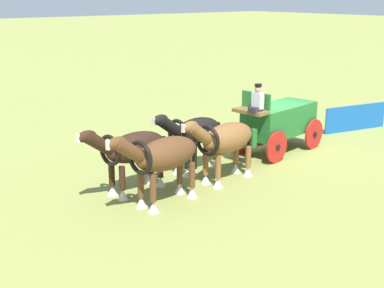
{
  "coord_description": "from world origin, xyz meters",
  "views": [
    {
      "loc": [
        14.26,
        12.69,
        5.68
      ],
      "look_at": [
        4.51,
        0.52,
        1.2
      ],
      "focal_mm": 49.47,
      "sensor_mm": 36.0,
      "label": 1
    }
  ],
  "objects": [
    {
      "name": "ground_plane",
      "position": [
        0.0,
        0.0,
        0.0
      ],
      "size": [
        220.0,
        220.0,
        0.0
      ],
      "primitive_type": "plane",
      "color": "olive"
    },
    {
      "name": "show_wagon",
      "position": [
        0.14,
        0.02,
        1.17
      ],
      "size": [
        5.92,
        2.05,
        2.76
      ],
      "color": "#236B2D",
      "rests_on": "ground"
    },
    {
      "name": "draft_horse_rear_near",
      "position": [
        3.72,
        1.14,
        1.32
      ],
      "size": [
        3.13,
        1.18,
        2.18
      ],
      "color": "brown",
      "rests_on": "ground"
    },
    {
      "name": "draft_horse_rear_off",
      "position": [
        3.91,
        -0.14,
        1.3
      ],
      "size": [
        3.01,
        1.11,
        2.16
      ],
      "color": "black",
      "rests_on": "ground"
    },
    {
      "name": "draft_horse_lead_near",
      "position": [
        6.3,
        1.48,
        1.37
      ],
      "size": [
        3.17,
        1.18,
        2.24
      ],
      "color": "brown",
      "rests_on": "ground"
    },
    {
      "name": "draft_horse_lead_off",
      "position": [
        6.48,
        0.19,
        1.3
      ],
      "size": [
        3.13,
        1.14,
        2.16
      ],
      "color": "#331E14",
      "rests_on": "ground"
    },
    {
      "name": "sponsor_banner",
      "position": [
        -4.86,
        -0.05,
        0.55
      ],
      "size": [
        3.13,
        0.77,
        1.1
      ],
      "primitive_type": "cube",
      "rotation": [
        0.0,
        0.0,
        -0.22
      ],
      "color": "#1959B2",
      "rests_on": "ground"
    }
  ]
}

